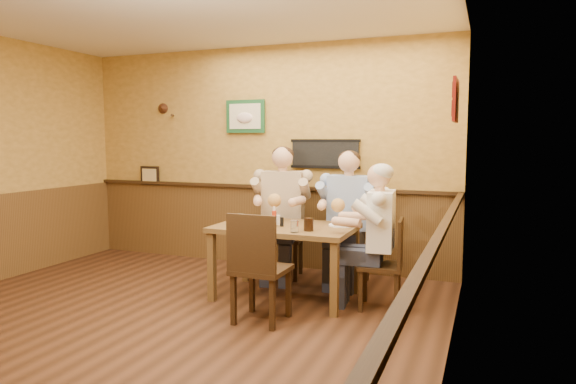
% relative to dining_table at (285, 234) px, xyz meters
% --- Properties ---
extents(room, '(5.02, 5.03, 2.81)m').
position_rel_dining_table_xyz_m(room, '(-0.69, -1.11, 1.03)').
color(room, '#331C0F').
rests_on(room, ground).
extents(dining_table, '(1.40, 0.90, 0.75)m').
position_rel_dining_table_xyz_m(dining_table, '(0.00, 0.00, 0.00)').
color(dining_table, brown).
rests_on(dining_table, ground).
extents(chair_back_left, '(0.52, 0.52, 0.97)m').
position_rel_dining_table_xyz_m(chair_back_left, '(-0.31, 0.71, -0.17)').
color(chair_back_left, '#342110').
rests_on(chair_back_left, ground).
extents(chair_back_right, '(0.44, 0.44, 0.94)m').
position_rel_dining_table_xyz_m(chair_back_right, '(0.47, 0.75, -0.19)').
color(chair_back_right, '#342110').
rests_on(chair_back_right, ground).
extents(chair_right_end, '(0.44, 0.44, 0.88)m').
position_rel_dining_table_xyz_m(chair_right_end, '(0.98, 0.00, -0.22)').
color(chair_right_end, '#342110').
rests_on(chair_right_end, ground).
extents(chair_near_side, '(0.46, 0.46, 0.99)m').
position_rel_dining_table_xyz_m(chair_near_side, '(0.06, -0.73, -0.16)').
color(chair_near_side, '#342110').
rests_on(chair_near_side, ground).
extents(diner_tan_shirt, '(0.75, 0.75, 1.39)m').
position_rel_dining_table_xyz_m(diner_tan_shirt, '(-0.31, 0.71, 0.03)').
color(diner_tan_shirt, tan).
rests_on(diner_tan_shirt, ground).
extents(diner_blue_polo, '(0.62, 0.62, 1.35)m').
position_rel_dining_table_xyz_m(diner_blue_polo, '(0.47, 0.75, 0.02)').
color(diner_blue_polo, '#879FCB').
rests_on(diner_blue_polo, ground).
extents(diner_white_elder, '(0.63, 0.63, 1.25)m').
position_rel_dining_table_xyz_m(diner_white_elder, '(0.98, 0.00, -0.03)').
color(diner_white_elder, white).
rests_on(diner_white_elder, ground).
extents(water_glass_left, '(0.11, 0.11, 0.13)m').
position_rel_dining_table_xyz_m(water_glass_left, '(-0.39, -0.25, 0.16)').
color(water_glass_left, silver).
rests_on(water_glass_left, dining_table).
extents(water_glass_mid, '(0.08, 0.08, 0.12)m').
position_rel_dining_table_xyz_m(water_glass_mid, '(0.23, -0.34, 0.15)').
color(water_glass_mid, white).
rests_on(water_glass_mid, dining_table).
extents(cola_tumbler, '(0.12, 0.12, 0.12)m').
position_rel_dining_table_xyz_m(cola_tumbler, '(0.32, -0.21, 0.15)').
color(cola_tumbler, black).
rests_on(cola_tumbler, dining_table).
extents(hot_sauce_bottle, '(0.05, 0.05, 0.18)m').
position_rel_dining_table_xyz_m(hot_sauce_bottle, '(-0.07, -0.11, 0.18)').
color(hot_sauce_bottle, red).
rests_on(hot_sauce_bottle, dining_table).
extents(salt_shaker, '(0.05, 0.05, 0.10)m').
position_rel_dining_table_xyz_m(salt_shaker, '(-0.09, 0.03, 0.14)').
color(salt_shaker, silver).
rests_on(salt_shaker, dining_table).
extents(pepper_shaker, '(0.04, 0.04, 0.09)m').
position_rel_dining_table_xyz_m(pepper_shaker, '(-0.01, -0.07, 0.14)').
color(pepper_shaker, black).
rests_on(pepper_shaker, dining_table).
extents(plate_far_left, '(0.31, 0.31, 0.02)m').
position_rel_dining_table_xyz_m(plate_far_left, '(-0.45, 0.14, 0.10)').
color(plate_far_left, white).
rests_on(plate_far_left, dining_table).
extents(plate_far_right, '(0.32, 0.32, 0.02)m').
position_rel_dining_table_xyz_m(plate_far_right, '(0.54, 0.18, 0.10)').
color(plate_far_right, white).
rests_on(plate_far_right, dining_table).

